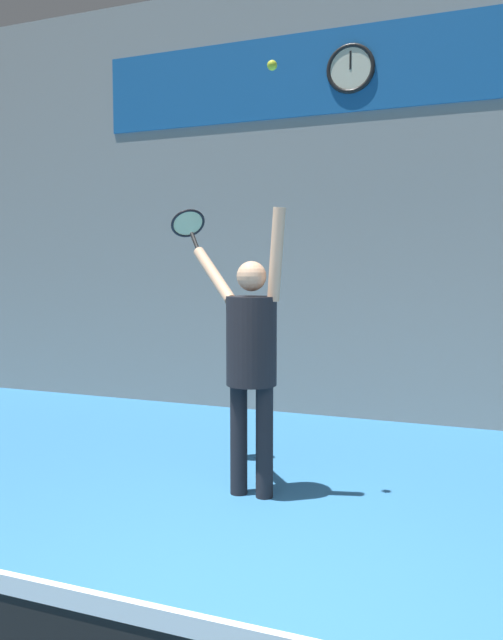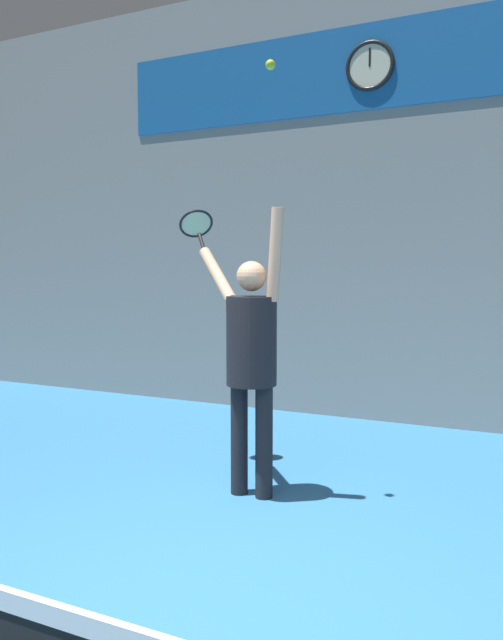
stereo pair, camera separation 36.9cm
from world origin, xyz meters
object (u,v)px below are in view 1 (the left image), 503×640
object	(u,v)px
tennis_racket	(189,225)
scoreboard_clock	(351,69)
tennis_player	(251,350)
tennis_ball	(272,65)

from	to	relation	value
tennis_racket	scoreboard_clock	bearing A→B (deg)	66.90
scoreboard_clock	tennis_player	distance (m)	3.87
tennis_player	tennis_ball	bearing A→B (deg)	-24.65
scoreboard_clock	tennis_ball	distance (m)	2.87
tennis_player	tennis_racket	size ratio (longest dim) A/B	5.40
scoreboard_clock	tennis_racket	bearing A→B (deg)	-113.10
scoreboard_clock	tennis_ball	size ratio (longest dim) A/B	7.80
scoreboard_clock	tennis_ball	world-z (taller)	scoreboard_clock
scoreboard_clock	tennis_ball	xyz separation A→B (m)	(0.05, -2.76, -0.79)
tennis_player	tennis_racket	distance (m)	1.35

